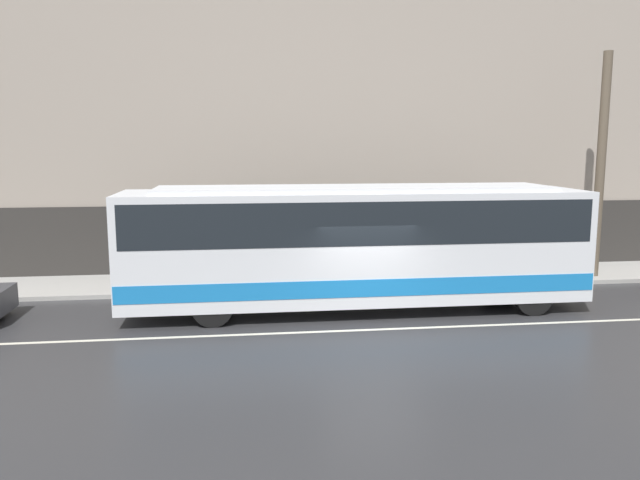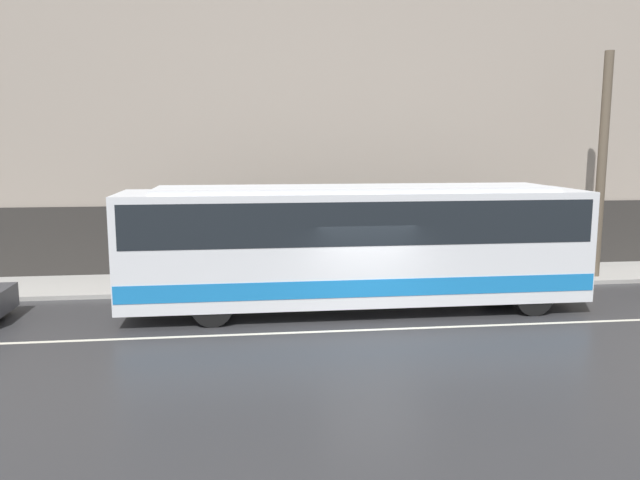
% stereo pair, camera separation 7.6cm
% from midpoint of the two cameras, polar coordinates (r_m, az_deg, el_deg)
% --- Properties ---
extents(ground_plane, '(60.00, 60.00, 0.00)m').
position_cam_midpoint_polar(ground_plane, '(15.56, 4.65, -8.19)').
color(ground_plane, '#2D2D30').
extents(sidewalk, '(60.00, 3.00, 0.13)m').
position_cam_midpoint_polar(sidewalk, '(20.78, 1.51, -3.62)').
color(sidewalk, '#A09E99').
rests_on(sidewalk, ground_plane).
extents(building_facade, '(60.00, 0.35, 9.81)m').
position_cam_midpoint_polar(building_facade, '(21.92, 0.89, 9.31)').
color(building_facade, gray).
rests_on(building_facade, ground_plane).
extents(lane_stripe, '(54.00, 0.14, 0.01)m').
position_cam_midpoint_polar(lane_stripe, '(15.56, 4.65, -8.17)').
color(lane_stripe, beige).
rests_on(lane_stripe, ground_plane).
extents(transit_bus, '(12.47, 2.62, 3.40)m').
position_cam_midpoint_polar(transit_bus, '(16.97, 3.14, -0.09)').
color(transit_bus, silver).
rests_on(transit_bus, ground_plane).
extents(utility_pole_near, '(0.30, 0.30, 7.35)m').
position_cam_midpoint_polar(utility_pole_near, '(22.59, 24.19, 6.18)').
color(utility_pole_near, brown).
rests_on(utility_pole_near, sidewalk).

